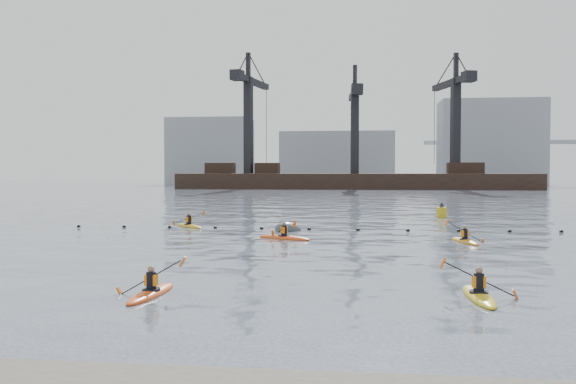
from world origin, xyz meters
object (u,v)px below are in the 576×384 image
(kayaker_2, at_px, (284,237))
(kayaker_3, at_px, (465,240))
(kayaker_5, at_px, (189,225))
(kayaker_0, at_px, (151,292))
(kayaker_1, at_px, (479,295))
(mooring_buoy, at_px, (289,231))
(nav_buoy, at_px, (442,212))

(kayaker_2, xyz_separation_m, kayaker_3, (9.36, -0.49, -0.01))
(kayaker_3, relative_size, kayaker_5, 1.06)
(kayaker_0, xyz_separation_m, kayaker_3, (11.40, 14.66, -0.00))
(kayaker_1, bearing_deg, kayaker_0, -177.56)
(kayaker_0, height_order, mooring_buoy, kayaker_0)
(kayaker_1, bearing_deg, kayaker_2, 115.33)
(kayaker_2, bearing_deg, kayaker_3, -65.61)
(kayaker_2, bearing_deg, mooring_buoy, 30.94)
(kayaker_3, xyz_separation_m, nav_buoy, (1.06, 16.98, 0.32))
(kayaker_0, xyz_separation_m, kayaker_2, (2.03, 15.15, 0.01))
(kayaker_0, relative_size, kayaker_5, 1.06)
(kayaker_0, relative_size, kayaker_3, 1.00)
(kayaker_2, bearing_deg, kayaker_5, 76.19)
(mooring_buoy, bearing_deg, kayaker_0, -95.12)
(kayaker_1, xyz_separation_m, kayaker_5, (-14.44, 20.56, 0.00))
(kayaker_2, bearing_deg, kayaker_0, -160.26)
(kayaker_1, distance_m, kayaker_3, 14.07)
(kayaker_3, bearing_deg, kayaker_2, 162.92)
(kayaker_0, height_order, kayaker_5, kayaker_0)
(kayaker_3, distance_m, nav_buoy, 17.02)
(kayaker_1, xyz_separation_m, mooring_buoy, (-7.71, 18.88, -0.10))
(kayaker_3, height_order, nav_buoy, nav_buoy)
(mooring_buoy, bearing_deg, kayaker_1, -67.78)
(kayaker_0, distance_m, kayaker_1, 9.50)
(kayaker_1, relative_size, kayaker_5, 1.09)
(kayaker_0, relative_size, kayaker_1, 0.97)
(kayaker_1, bearing_deg, mooring_buoy, 110.28)
(kayaker_3, height_order, mooring_buoy, kayaker_3)
(kayaker_2, height_order, mooring_buoy, kayaker_2)
(kayaker_2, relative_size, kayaker_3, 1.02)
(kayaker_3, distance_m, mooring_buoy, 10.84)
(nav_buoy, bearing_deg, kayaker_0, -111.48)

